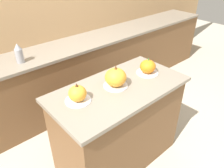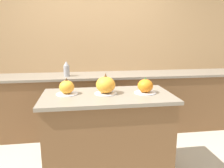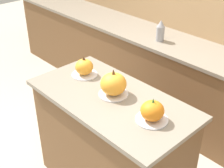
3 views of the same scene
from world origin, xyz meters
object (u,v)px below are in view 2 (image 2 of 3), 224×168
(pumpkin_cake_left, at_px, (67,88))
(pumpkin_cake_center, at_px, (106,85))
(pumpkin_cake_right, at_px, (145,86))
(bottle_tall, at_px, (67,69))

(pumpkin_cake_left, bearing_deg, pumpkin_cake_center, -4.95)
(pumpkin_cake_left, relative_size, pumpkin_cake_right, 0.98)
(pumpkin_cake_right, bearing_deg, bottle_tall, 127.27)
(pumpkin_cake_center, relative_size, pumpkin_cake_right, 1.02)
(pumpkin_cake_left, bearing_deg, pumpkin_cake_right, -4.65)
(pumpkin_cake_left, distance_m, bottle_tall, 1.06)
(pumpkin_cake_left, bearing_deg, bottle_tall, 93.23)
(pumpkin_cake_left, relative_size, bottle_tall, 0.98)
(pumpkin_cake_left, distance_m, pumpkin_cake_center, 0.39)
(pumpkin_cake_center, xyz_separation_m, bottle_tall, (-0.45, 1.10, 0.01))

